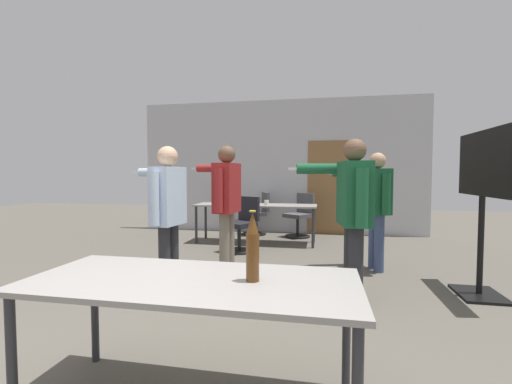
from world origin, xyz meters
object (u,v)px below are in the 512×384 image
at_px(office_chair_far_left, 242,226).
at_px(drink_cup, 267,203).
at_px(person_left_plaid, 167,206).
at_px(beer_bottle, 253,248).
at_px(office_chair_near_pushed, 257,215).
at_px(office_chair_mid_tucked, 300,217).
at_px(tv_screen, 483,190).
at_px(person_right_polo, 376,200).
at_px(person_center_tall, 353,207).
at_px(person_far_watching, 226,197).

bearing_deg(office_chair_far_left, drink_cup, -89.49).
relative_size(person_left_plaid, beer_bottle, 4.19).
distance_m(office_chair_near_pushed, office_chair_mid_tucked, 0.93).
bearing_deg(office_chair_far_left, person_left_plaid, 110.62).
bearing_deg(tv_screen, beer_bottle, -42.39).
xyz_separation_m(person_left_plaid, office_chair_far_left, (0.27, 2.30, -0.54)).
distance_m(person_right_polo, person_center_tall, 1.41).
distance_m(tv_screen, person_left_plaid, 3.37).
xyz_separation_m(person_right_polo, office_chair_mid_tucked, (-1.17, 2.35, -0.54)).
height_order(office_chair_far_left, office_chair_mid_tucked, office_chair_far_left).
relative_size(person_right_polo, office_chair_far_left, 1.74).
height_order(person_far_watching, beer_bottle, person_far_watching).
relative_size(person_far_watching, beer_bottle, 4.38).
relative_size(person_center_tall, office_chair_near_pushed, 1.81).
height_order(person_left_plaid, office_chair_far_left, person_left_plaid).
height_order(person_right_polo, office_chair_near_pushed, person_right_polo).
height_order(office_chair_mid_tucked, drink_cup, office_chair_mid_tucked).
distance_m(office_chair_near_pushed, beer_bottle, 5.62).
bearing_deg(beer_bottle, person_right_polo, 70.53).
bearing_deg(person_right_polo, office_chair_near_pushed, 24.77).
distance_m(office_chair_far_left, drink_cup, 0.80).
relative_size(office_chair_far_left, office_chair_mid_tucked, 1.02).
bearing_deg(office_chair_mid_tucked, person_left_plaid, 108.72).
height_order(tv_screen, person_center_tall, tv_screen).
relative_size(person_far_watching, person_center_tall, 1.01).
xyz_separation_m(person_right_polo, person_center_tall, (-0.42, -1.35, 0.03)).
distance_m(office_chair_far_left, office_chair_near_pushed, 1.64).
bearing_deg(office_chair_mid_tucked, office_chair_far_left, 95.63).
xyz_separation_m(office_chair_near_pushed, office_chair_mid_tucked, (0.93, -0.09, -0.01)).
bearing_deg(office_chair_far_left, person_right_polo, -173.89).
relative_size(tv_screen, person_right_polo, 1.11).
bearing_deg(office_chair_mid_tucked, office_chair_near_pushed, 30.23).
distance_m(person_far_watching, office_chair_near_pushed, 3.06).
xyz_separation_m(office_chair_near_pushed, beer_bottle, (1.02, -5.51, 0.49)).
bearing_deg(tv_screen, office_chair_near_pushed, -136.77).
height_order(person_left_plaid, office_chair_near_pushed, person_left_plaid).
height_order(tv_screen, office_chair_near_pushed, tv_screen).
height_order(person_right_polo, office_chair_mid_tucked, person_right_polo).
bearing_deg(office_chair_near_pushed, person_right_polo, -164.02).
relative_size(person_right_polo, person_center_tall, 0.96).
xyz_separation_m(person_far_watching, person_center_tall, (1.54, -0.79, -0.02)).
relative_size(person_center_tall, person_left_plaid, 1.04).
distance_m(person_center_tall, office_chair_near_pushed, 4.18).
bearing_deg(beer_bottle, person_left_plaid, 128.41).
distance_m(person_center_tall, beer_bottle, 1.85).
relative_size(beer_bottle, drink_cup, 4.13).
relative_size(office_chair_near_pushed, office_chair_mid_tucked, 1.01).
height_order(tv_screen, person_left_plaid, tv_screen).
bearing_deg(person_far_watching, office_chair_near_pushed, 9.23).
height_order(person_center_tall, office_chair_far_left, person_center_tall).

